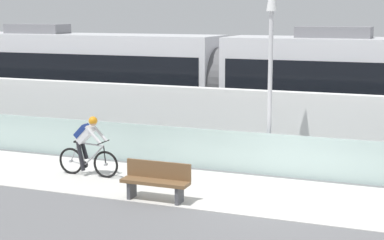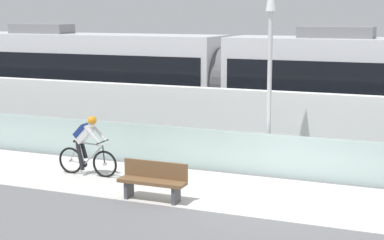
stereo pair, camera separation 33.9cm
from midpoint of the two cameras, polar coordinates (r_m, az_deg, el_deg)
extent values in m
plane|color=slate|center=(14.72, 7.00, -7.02)|extent=(200.00, 200.00, 0.00)
cube|color=silver|center=(14.72, 7.00, -7.00)|extent=(32.00, 3.20, 0.01)
cube|color=#ADC6C1|center=(16.31, 8.67, -3.34)|extent=(32.00, 0.05, 1.12)
cube|color=white|center=(17.94, 9.98, -0.69)|extent=(32.00, 0.36, 2.02)
cube|color=#595654|center=(20.54, 11.29, -2.26)|extent=(32.00, 0.08, 0.01)
cube|color=#595654|center=(21.92, 11.95, -1.51)|extent=(32.00, 0.08, 0.01)
cube|color=silver|center=(24.27, -10.49, 4.16)|extent=(11.00, 2.50, 3.10)
cube|color=black|center=(24.24, -10.52, 4.98)|extent=(10.56, 2.54, 1.04)
cube|color=#14724C|center=(24.44, -10.39, 0.96)|extent=(10.78, 2.53, 0.28)
cube|color=slate|center=(25.27, -14.47, 8.17)|extent=(2.40, 1.10, 0.36)
cube|color=#232326|center=(26.48, -16.88, 1.01)|extent=(1.40, 1.88, 0.20)
cylinder|color=black|center=(27.05, -15.93, 1.10)|extent=(0.60, 0.10, 0.60)
cube|color=#232326|center=(22.83, -2.84, 0.05)|extent=(1.40, 1.88, 0.20)
cylinder|color=black|center=(22.20, -3.59, -0.39)|extent=(0.60, 0.10, 0.60)
cylinder|color=black|center=(23.49, -2.12, 0.19)|extent=(0.60, 0.10, 0.60)
cube|color=slate|center=(20.77, 12.51, 7.93)|extent=(2.40, 1.10, 0.36)
cube|color=#232326|center=(21.42, 8.11, -0.69)|extent=(1.40, 1.88, 0.20)
cylinder|color=black|center=(20.74, 7.65, -1.20)|extent=(0.60, 0.10, 0.60)
cylinder|color=black|center=(22.12, 8.54, -0.53)|extent=(0.60, 0.10, 0.60)
cylinder|color=#59595B|center=(21.80, 2.49, 3.68)|extent=(0.60, 2.30, 2.30)
torus|color=black|center=(16.28, -8.56, -4.09)|extent=(0.72, 0.06, 0.72)
cylinder|color=#99999E|center=(16.28, -8.56, -4.09)|extent=(0.07, 0.10, 0.07)
torus|color=black|center=(16.82, -11.67, -3.73)|extent=(0.72, 0.06, 0.72)
cylinder|color=#99999E|center=(16.82, -11.67, -3.73)|extent=(0.07, 0.10, 0.07)
cylinder|color=#99999E|center=(16.40, -9.61, -3.24)|extent=(0.60, 0.04, 0.58)
cylinder|color=#99999E|center=(16.59, -10.73, -3.07)|extent=(0.22, 0.04, 0.59)
cylinder|color=#99999E|center=(16.38, -9.91, -2.23)|extent=(0.76, 0.04, 0.07)
cylinder|color=#99999E|center=(16.71, -11.06, -3.90)|extent=(0.43, 0.03, 0.09)
cylinder|color=#99999E|center=(16.69, -11.35, -2.91)|extent=(0.27, 0.02, 0.53)
cylinder|color=black|center=(16.23, -8.66, -3.24)|extent=(0.08, 0.03, 0.49)
cube|color=black|center=(16.57, -11.03, -2.00)|extent=(0.24, 0.10, 0.05)
cylinder|color=black|center=(16.17, -8.77, -2.04)|extent=(0.03, 0.58, 0.03)
cylinder|color=#262628|center=(16.61, -10.43, -4.08)|extent=(0.18, 0.02, 0.18)
cube|color=silver|center=(16.41, -10.40, -1.33)|extent=(0.50, 0.28, 0.51)
cube|color=navy|center=(16.44, -10.69, -0.99)|extent=(0.38, 0.30, 0.38)
sphere|color=tan|center=(16.22, -9.72, -0.20)|extent=(0.20, 0.20, 0.20)
sphere|color=orange|center=(16.22, -9.72, -0.07)|extent=(0.23, 0.23, 0.23)
cylinder|color=silver|center=(16.09, -9.62, -1.49)|extent=(0.41, 0.08, 0.41)
cylinder|color=silver|center=(16.36, -9.04, -1.29)|extent=(0.41, 0.08, 0.41)
cylinder|color=black|center=(16.51, -10.83, -3.29)|extent=(0.25, 0.11, 0.79)
cylinder|color=black|center=(16.63, -10.52, -2.70)|extent=(0.25, 0.11, 0.52)
cylinder|color=gray|center=(16.87, 6.47, -4.45)|extent=(0.24, 0.24, 0.20)
cylinder|color=silver|center=(16.48, 6.62, 2.64)|extent=(0.12, 0.12, 4.20)
cube|color=brown|center=(14.18, -4.12, -5.74)|extent=(1.60, 0.44, 0.08)
cube|color=brown|center=(14.29, -3.78, -4.61)|extent=(1.60, 0.06, 0.40)
cube|color=#4C4C51|center=(14.50, -6.26, -6.41)|extent=(0.08, 0.36, 0.41)
cube|color=#4C4C51|center=(14.01, -1.87, -6.95)|extent=(0.08, 0.36, 0.41)
camera|label=1|loc=(0.17, -90.55, -0.10)|focal=57.75mm
camera|label=2|loc=(0.17, 89.45, 0.10)|focal=57.75mm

